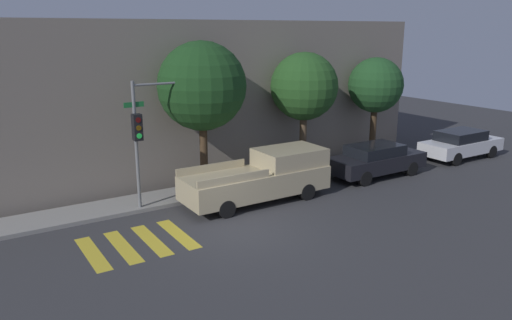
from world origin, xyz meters
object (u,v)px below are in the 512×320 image
object	(u,v)px
tree_far_end	(376,86)
tree_near_corner	(202,86)
tree_midblock	(304,87)
sedan_middle	(461,144)
sedan_near_corner	(376,160)
traffic_light_pole	(150,121)
pickup_truck	(263,176)

from	to	relation	value
tree_far_end	tree_near_corner	bearing A→B (deg)	180.00
tree_midblock	sedan_middle	bearing A→B (deg)	-14.55
sedan_near_corner	tree_near_corner	bearing A→B (deg)	163.56
tree_near_corner	tree_midblock	distance (m)	4.87
traffic_light_pole	sedan_near_corner	bearing A→B (deg)	-7.47
pickup_truck	sedan_near_corner	distance (m)	5.83
sedan_near_corner	tree_midblock	distance (m)	4.44
pickup_truck	sedan_near_corner	xyz separation A→B (m)	(5.83, 0.00, -0.17)
sedan_middle	tree_far_end	distance (m)	5.34
traffic_light_pole	sedan_middle	world-z (taller)	traffic_light_pole
traffic_light_pole	tree_midblock	size ratio (longest dim) A/B	0.86
traffic_light_pole	tree_near_corner	size ratio (longest dim) A/B	0.78
sedan_near_corner	tree_midblock	size ratio (longest dim) A/B	0.85
sedan_near_corner	pickup_truck	bearing A→B (deg)	180.00
traffic_light_pole	tree_near_corner	bearing A→B (deg)	19.66
sedan_near_corner	sedan_middle	distance (m)	5.86
traffic_light_pole	sedan_near_corner	world-z (taller)	traffic_light_pole
pickup_truck	sedan_middle	world-z (taller)	pickup_truck
sedan_near_corner	sedan_middle	size ratio (longest dim) A/B	1.01
tree_near_corner	traffic_light_pole	bearing A→B (deg)	-160.34
traffic_light_pole	tree_midblock	world-z (taller)	tree_midblock
traffic_light_pole	tree_far_end	distance (m)	11.60
traffic_light_pole	tree_near_corner	distance (m)	2.75
traffic_light_pole	tree_midblock	distance (m)	7.37
traffic_light_pole	sedan_near_corner	distance (m)	10.04
sedan_near_corner	tree_midblock	xyz separation A→B (m)	(-2.37, 2.13, 3.09)
tree_near_corner	tree_far_end	world-z (taller)	tree_near_corner
pickup_truck	sedan_near_corner	bearing A→B (deg)	0.00
tree_midblock	pickup_truck	bearing A→B (deg)	-148.39
tree_near_corner	tree_far_end	bearing A→B (deg)	0.00
sedan_near_corner	tree_near_corner	xyz separation A→B (m)	(-7.23, 2.13, 3.40)
sedan_near_corner	tree_midblock	bearing A→B (deg)	137.95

